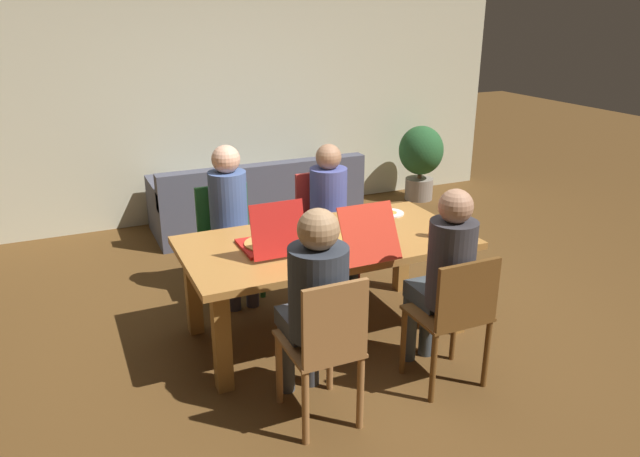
{
  "coord_description": "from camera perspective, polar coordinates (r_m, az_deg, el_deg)",
  "views": [
    {
      "loc": [
        -1.62,
        -3.53,
        2.24
      ],
      "look_at": [
        0.0,
        0.1,
        0.77
      ],
      "focal_mm": 33.81,
      "sensor_mm": 36.0,
      "label": 1
    }
  ],
  "objects": [
    {
      "name": "pizza_box_0",
      "position": [
        4.0,
        -4.78,
        -1.27
      ],
      "size": [
        0.36,
        0.44,
        0.37
      ],
      "color": "red",
      "rests_on": "dining_table"
    },
    {
      "name": "potted_plant",
      "position": [
        7.4,
        9.51,
        6.76
      ],
      "size": [
        0.53,
        0.53,
        0.9
      ],
      "color": "gray",
      "rests_on": "ground"
    },
    {
      "name": "chair_1",
      "position": [
        3.33,
        0.5,
        -11.06
      ],
      "size": [
        0.39,
        0.46,
        0.93
      ],
      "color": "#976637",
      "rests_on": "ground"
    },
    {
      "name": "person_0",
      "position": [
        5.04,
        1.11,
        2.51
      ],
      "size": [
        0.32,
        0.53,
        1.18
      ],
      "color": "#2E3642",
      "rests_on": "ground"
    },
    {
      "name": "drinking_glass_1",
      "position": [
        3.73,
        -1.51,
        -2.88
      ],
      "size": [
        0.06,
        0.06,
        0.11
      ],
      "primitive_type": "cylinder",
      "color": "#BF4D2A",
      "rests_on": "dining_table"
    },
    {
      "name": "chair_3",
      "position": [
        4.98,
        -8.76,
        -0.52
      ],
      "size": [
        0.46,
        0.44,
        0.87
      ],
      "color": "#276B31",
      "rests_on": "ground"
    },
    {
      "name": "person_2",
      "position": [
        3.73,
        11.69,
        -3.91
      ],
      "size": [
        0.28,
        0.49,
        1.27
      ],
      "color": "#394146",
      "rests_on": "ground"
    },
    {
      "name": "back_wall",
      "position": [
        6.73,
        -10.15,
        12.34
      ],
      "size": [
        6.97,
        0.12,
        2.68
      ],
      "primitive_type": "cube",
      "color": "beige",
      "rests_on": "ground"
    },
    {
      "name": "person_3",
      "position": [
        4.77,
        -8.46,
        1.68
      ],
      "size": [
        0.3,
        0.5,
        1.24
      ],
      "color": "#383545",
      "rests_on": "ground"
    },
    {
      "name": "couch",
      "position": [
        6.45,
        -5.94,
        2.46
      ],
      "size": [
        2.16,
        0.84,
        0.76
      ],
      "color": "#4A4C5B",
      "rests_on": "ground"
    },
    {
      "name": "chair_0",
      "position": [
        5.23,
        0.37,
        1.14
      ],
      "size": [
        0.46,
        0.42,
        0.89
      ],
      "color": "#BB302B",
      "rests_on": "ground"
    },
    {
      "name": "ground_plane",
      "position": [
        4.49,
        0.53,
        -9.65
      ],
      "size": [
        20.0,
        20.0,
        0.0
      ],
      "primitive_type": "plane",
      "color": "#573919"
    },
    {
      "name": "plate_0",
      "position": [
        4.72,
        6.63,
        1.5
      ],
      "size": [
        0.22,
        0.22,
        0.03
      ],
      "color": "white",
      "rests_on": "dining_table"
    },
    {
      "name": "drinking_glass_0",
      "position": [
        4.28,
        10.76,
        -0.01
      ],
      "size": [
        0.08,
        0.08,
        0.12
      ],
      "primitive_type": "cylinder",
      "color": "#B85327",
      "rests_on": "dining_table"
    },
    {
      "name": "person_1",
      "position": [
        3.33,
        -0.51,
        -6.35
      ],
      "size": [
        0.33,
        0.51,
        1.27
      ],
      "color": "#3C3F44",
      "rests_on": "ground"
    },
    {
      "name": "chair_2",
      "position": [
        3.73,
        12.7,
        -7.83
      ],
      "size": [
        0.44,
        0.39,
        0.88
      ],
      "color": "brown",
      "rests_on": "ground"
    },
    {
      "name": "dining_table",
      "position": [
        4.21,
        0.56,
        -2.34
      ],
      "size": [
        1.98,
        1.01,
        0.72
      ],
      "color": "#AD7335",
      "rests_on": "ground"
    },
    {
      "name": "pizza_box_1",
      "position": [
        4.0,
        3.11,
        -1.3
      ],
      "size": [
        0.38,
        0.57,
        0.36
      ],
      "color": "red",
      "rests_on": "dining_table"
    },
    {
      "name": "plate_1",
      "position": [
        4.39,
        0.06,
        0.21
      ],
      "size": [
        0.22,
        0.22,
        0.03
      ],
      "color": "white",
      "rests_on": "dining_table"
    }
  ]
}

